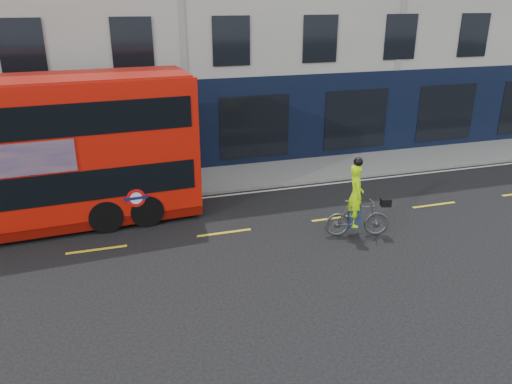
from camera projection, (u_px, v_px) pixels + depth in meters
name	position (u px, v px, depth m)	size (l,w,h in m)	color
ground	(236.00, 254.00, 14.96)	(120.00, 120.00, 0.00)	black
pavement	(196.00, 181.00, 20.72)	(60.00, 3.00, 0.12)	gray
kerb	(203.00, 194.00, 19.39)	(60.00, 0.12, 0.13)	slate
road_edge_line	(205.00, 198.00, 19.14)	(58.00, 0.10, 0.01)	silver
lane_dashes	(224.00, 233.00, 16.29)	(58.00, 0.12, 0.01)	yellow
bus	(3.00, 157.00, 15.64)	(12.33, 3.49, 4.91)	red
cyclist	(357.00, 210.00, 15.79)	(2.14, 1.07, 2.65)	#45484A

